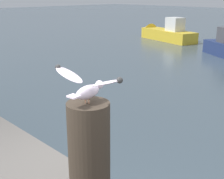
# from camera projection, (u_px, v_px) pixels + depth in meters

# --- Properties ---
(mooring_post) EXTENTS (0.33, 0.33, 0.86)m
(mooring_post) POSITION_uv_depth(u_px,v_px,m) (89.00, 154.00, 2.43)
(mooring_post) COLOR #382D23
(mooring_post) RESTS_ON harbor_quay
(seagull) EXTENTS (0.64, 0.39, 0.25)m
(seagull) POSITION_uv_depth(u_px,v_px,m) (88.00, 86.00, 2.27)
(seagull) COLOR tan
(seagull) RESTS_ON mooring_post
(boat_yellow) EXTENTS (5.20, 2.44, 1.69)m
(boat_yellow) POSITION_uv_depth(u_px,v_px,m) (163.00, 33.00, 20.45)
(boat_yellow) COLOR yellow
(boat_yellow) RESTS_ON ground_plane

